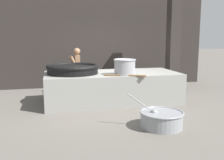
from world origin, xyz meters
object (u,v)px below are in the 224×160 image
(stock_pot, at_px, (125,67))
(prep_bowl_vegetables, at_px, (161,119))
(giant_wok_near, at_px, (73,69))
(cook, at_px, (77,70))

(stock_pot, height_order, prep_bowl_vegetables, stock_pot)
(giant_wok_near, height_order, cook, cook)
(stock_pot, relative_size, cook, 0.39)
(stock_pot, bearing_deg, giant_wok_near, 157.31)
(cook, relative_size, prep_bowl_vegetables, 1.33)
(stock_pot, bearing_deg, cook, 124.28)
(stock_pot, xyz_separation_m, prep_bowl_vegetables, (0.26, -1.83, -0.87))
(cook, bearing_deg, prep_bowl_vegetables, 111.75)
(giant_wok_near, height_order, stock_pot, stock_pot)
(giant_wok_near, xyz_separation_m, cook, (0.22, 1.06, -0.16))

